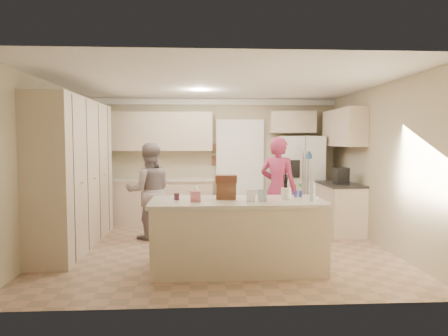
{
  "coord_description": "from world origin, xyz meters",
  "views": [
    {
      "loc": [
        -0.27,
        -6.27,
        1.69
      ],
      "look_at": [
        0.1,
        0.35,
        1.25
      ],
      "focal_mm": 32.0,
      "sensor_mm": 36.0,
      "label": 1
    }
  ],
  "objects": [
    {
      "name": "right_base_cab",
      "position": [
        2.3,
        1.0,
        0.44
      ],
      "size": [
        0.6,
        1.2,
        0.88
      ],
      "primitive_type": "cube",
      "color": "beige",
      "rests_on": "floor"
    },
    {
      "name": "utensil_crock",
      "position": [
        0.85,
        -1.05,
        1.0
      ],
      "size": [
        0.13,
        0.13,
        0.15
      ],
      "primitive_type": "cylinder",
      "color": "white",
      "rests_on": "island_top"
    },
    {
      "name": "wall_left",
      "position": [
        -2.61,
        0.0,
        1.3
      ],
      "size": [
        0.02,
        4.6,
        2.6
      ],
      "primitive_type": "cube",
      "color": "tan",
      "rests_on": "ground"
    },
    {
      "name": "fridge_seam",
      "position": [
        1.79,
        1.55,
        0.9
      ],
      "size": [
        0.02,
        0.02,
        1.78
      ],
      "primitive_type": "cube",
      "color": "gray",
      "rests_on": "refrigerator"
    },
    {
      "name": "dollhouse_roof",
      "position": [
        0.05,
        -1.0,
        1.2
      ],
      "size": [
        0.28,
        0.2,
        0.1
      ],
      "primitive_type": "cube",
      "color": "#592D1E",
      "rests_on": "dollhouse_body"
    },
    {
      "name": "fridge_magnets",
      "position": [
        1.79,
        1.55,
        0.9
      ],
      "size": [
        0.76,
        0.02,
        1.44
      ],
      "primitive_type": null,
      "color": "tan",
      "rests_on": "refrigerator"
    },
    {
      "name": "crown_back",
      "position": [
        0.0,
        2.26,
        2.53
      ],
      "size": [
        5.2,
        0.08,
        0.12
      ],
      "primitive_type": "cube",
      "color": "white",
      "rests_on": "wall_back"
    },
    {
      "name": "wall_frame_upper",
      "position": [
        0.02,
        2.27,
        1.55
      ],
      "size": [
        0.15,
        0.02,
        0.2
      ],
      "primitive_type": "cube",
      "color": "brown",
      "rests_on": "wall_back"
    },
    {
      "name": "right_countertop",
      "position": [
        2.29,
        1.0,
        0.9
      ],
      "size": [
        0.63,
        1.24,
        0.04
      ],
      "primitive_type": "cube",
      "color": "#2D2B28",
      "rests_on": "right_base_cab"
    },
    {
      "name": "refrigerator",
      "position": [
        1.79,
        1.91,
        0.9
      ],
      "size": [
        0.98,
        0.8,
        1.8
      ],
      "primitive_type": "cube",
      "rotation": [
        0.0,
        0.0,
        -0.12
      ],
      "color": "white",
      "rests_on": "floor"
    },
    {
      "name": "shaker_pepper",
      "position": [
        1.09,
        -0.88,
        0.97
      ],
      "size": [
        0.05,
        0.05,
        0.09
      ],
      "primitive_type": "cylinder",
      "color": "#323697",
      "rests_on": "island_top"
    },
    {
      "name": "island_base",
      "position": [
        0.2,
        -1.1,
        0.44
      ],
      "size": [
        2.2,
        0.9,
        0.88
      ],
      "primitive_type": "cube",
      "color": "beige",
      "rests_on": "floor"
    },
    {
      "name": "ceiling",
      "position": [
        0.0,
        0.0,
        2.61
      ],
      "size": [
        5.2,
        4.6,
        0.02
      ],
      "primitive_type": "cube",
      "color": "white",
      "rests_on": "wall_back"
    },
    {
      "name": "doorway_casing",
      "position": [
        0.55,
        2.24,
        1.05
      ],
      "size": [
        1.02,
        0.03,
        2.22
      ],
      "primitive_type": "cube",
      "color": "white",
      "rests_on": "floor"
    },
    {
      "name": "teen_girl",
      "position": [
        1.05,
        0.55,
        0.89
      ],
      "size": [
        0.77,
        0.7,
        1.77
      ],
      "primitive_type": "imported",
      "rotation": [
        0.0,
        0.0,
        2.59
      ],
      "color": "#AA3271",
      "rests_on": "floor"
    },
    {
      "name": "wall_frame_lower",
      "position": [
        0.02,
        2.27,
        1.28
      ],
      "size": [
        0.15,
        0.02,
        0.2
      ],
      "primitive_type": "cube",
      "color": "brown",
      "rests_on": "wall_back"
    },
    {
      "name": "fridge_handle_l",
      "position": [
        1.74,
        1.54,
        1.05
      ],
      "size": [
        0.02,
        0.02,
        0.85
      ],
      "primitive_type": "cylinder",
      "color": "silver",
      "rests_on": "refrigerator"
    },
    {
      "name": "back_upper_cab",
      "position": [
        -1.15,
        2.12,
        1.9
      ],
      "size": [
        2.2,
        0.35,
        0.8
      ],
      "primitive_type": "cube",
      "color": "beige",
      "rests_on": "wall_back"
    },
    {
      "name": "back_countertop",
      "position": [
        -1.15,
        1.99,
        0.9
      ],
      "size": [
        2.24,
        0.63,
        0.04
      ],
      "primitive_type": "cube",
      "color": "beige",
      "rests_on": "back_base_cab"
    },
    {
      "name": "wall_front",
      "position": [
        0.0,
        -2.31,
        1.3
      ],
      "size": [
        5.2,
        0.02,
        2.6
      ],
      "primitive_type": "cube",
      "color": "tan",
      "rests_on": "ground"
    },
    {
      "name": "island_top",
      "position": [
        0.2,
        -1.1,
        0.9
      ],
      "size": [
        2.28,
        0.96,
        0.05
      ],
      "primitive_type": "cube",
      "color": "beige",
      "rests_on": "island_base"
    },
    {
      "name": "over_fridge_cab",
      "position": [
        1.65,
        2.12,
        2.1
      ],
      "size": [
        0.95,
        0.35,
        0.45
      ],
      "primitive_type": "cube",
      "color": "beige",
      "rests_on": "wall_back"
    },
    {
      "name": "tissue_plume",
      "position": [
        -0.35,
        -1.2,
        1.1
      ],
      "size": [
        0.08,
        0.08,
        0.08
      ],
      "primitive_type": "cone",
      "color": "white",
      "rests_on": "tissue_box"
    },
    {
      "name": "fridge_handle_r",
      "position": [
        1.84,
        1.54,
        1.05
      ],
      "size": [
        0.02,
        0.02,
        0.85
      ],
      "primitive_type": "cylinder",
      "color": "silver",
      "rests_on": "refrigerator"
    },
    {
      "name": "floor",
      "position": [
        0.0,
        0.0,
        -0.01
      ],
      "size": [
        5.2,
        4.6,
        0.02
      ],
      "primitive_type": "cube",
      "color": "#A27C61",
      "rests_on": "ground"
    },
    {
      "name": "wall_back",
      "position": [
        0.0,
        2.31,
        1.3
      ],
      "size": [
        5.2,
        0.02,
        2.6
      ],
      "primitive_type": "cube",
      "color": "tan",
      "rests_on": "ground"
    },
    {
      "name": "greeting_card_b",
      "position": [
        0.5,
        -1.25,
        1.01
      ],
      "size": [
        0.12,
        0.05,
        0.16
      ],
      "primitive_type": "cube",
      "rotation": [
        0.15,
        0.0,
        -0.1
      ],
      "color": "silver",
      "rests_on": "island_top"
    },
    {
      "name": "wall_right",
      "position": [
        2.61,
        0.0,
        1.3
      ],
      "size": [
        0.02,
        4.6,
        2.6
      ],
      "primitive_type": "cube",
      "color": "tan",
      "rests_on": "ground"
    },
    {
      "name": "back_base_cab",
      "position": [
        -1.15,
        2.0,
        0.44
      ],
      "size": [
        2.2,
        0.6,
        0.88
      ],
      "primitive_type": "cube",
      "color": "beige",
      "rests_on": "floor"
    },
    {
      "name": "doorway_opening",
      "position": [
        0.55,
        2.28,
        1.05
      ],
      "size": [
        0.9,
        0.06,
        2.1
      ],
      "primitive_type": "cube",
      "color": "black",
      "rests_on": "floor"
    },
    {
      "name": "pantry_bank",
      "position": [
        -2.3,
        0.2,
        1.18
      ],
      "size": [
        0.6,
        2.6,
        2.35
      ],
      "primitive_type": "cube",
      "color": "beige",
      "rests_on": "floor"
    },
    {
      "name": "jam_jar",
      "position": [
        -0.6,
        -1.05,
        0.97
      ],
      "size": [
        0.07,
        0.07,
        0.09
      ],
      "primitive_type": "cylinder",
      "color": "#59263F",
      "rests_on": "island_top"
    },
    {
      "name": "right_upper_cab",
      "position": [
        2.43,
        1.2,
        1.95
      ],
      "size": [
        0.35,
        1.5,
        0.7
      ],
      "primitive_type": "cube",
      "color": "beige",
      "rests_on": "wall_right"
    },
    {
      "name": "greeting_card_a",
      "position": [
        0.35,
        -1.3,
        1.01
      ],
      "size": [
        0.12,
        0.06,
        0.16
      ],
      "primitive_type": "cube",
      "rotation": [
        0.15,
        0.0,
        0.2
      ],
      "color": "white",
      "rests_on": "island_top"
    },
    {
      "name": "teen_boy",
      "position": [
        -1.19,
        0.68,
        0.83
      ],
      "size": [
        0.92,
        0.79,
        1.67
      ],
      "primitive_type": "imported",
      "rotation": [
        0.0,
        0.0,
        3.35
      ],
      "color": "gray",
      "rests_on": "floor"
    },
    {
      "name": "fridge_dispenser",
      "position": [
        1.57,
        1.54,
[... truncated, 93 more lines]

